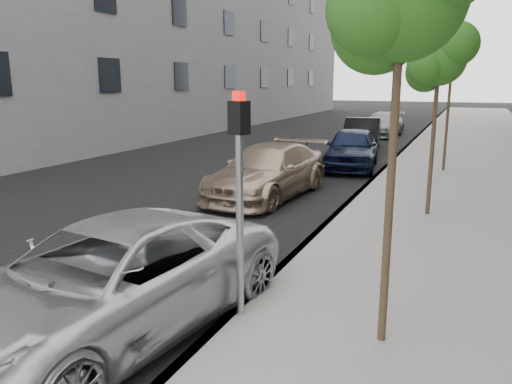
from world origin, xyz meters
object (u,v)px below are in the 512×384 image
Objects in this scene: sedan_blue at (352,148)px; sedan_rear at (382,124)px; minivan at (108,281)px; sedan_black at (362,134)px; tree_mid at (440,59)px; suv at (268,171)px; tree_far at (453,55)px; signal_pole at (239,179)px.

sedan_blue is 11.91m from sedan_rear.
sedan_black is at bearing 100.22° from minivan.
sedan_blue is at bearing -90.53° from sedan_black.
minivan is 25.79m from sedan_rear.
tree_mid is 0.83× the size of minivan.
tree_mid is 0.97× the size of sedan_blue.
minivan is at bearing -114.26° from tree_mid.
tree_mid reaches higher than suv.
sedan_rear is (-0.79, 25.78, -0.04)m from minivan.
tree_far reaches higher than sedan_rear.
tree_far reaches higher than signal_pole.
sedan_black reaches higher than suv.
signal_pole is at bearing 40.88° from minivan.
tree_mid is 0.92× the size of sedan_rear.
tree_far reaches higher than suv.
tree_far reaches higher than minivan.
tree_mid reaches higher than signal_pole.
tree_far is 14.80m from minivan.
sedan_rear is at bearing 83.51° from sedan_black.
minivan reaches higher than sedan_rear.
minivan is (-3.38, -7.50, -3.02)m from tree_mid.
sedan_rear is (-0.17, 6.70, -0.07)m from sedan_black.
signal_pole is at bearing -98.38° from tree_far.
suv is (-4.48, 0.72, -3.01)m from tree_mid.
minivan is 1.04× the size of suv.
signal_pole is 24.98m from sedan_rear.
signal_pole is (-1.93, -6.58, -1.73)m from tree_mid.
sedan_rear is (-4.17, 11.77, -3.42)m from tree_far.
tree_far reaches higher than sedan_blue.
signal_pole reaches higher than sedan_rear.
sedan_rear is (-4.17, 18.27, -3.06)m from tree_mid.
sedan_blue is 0.98× the size of sedan_black.
tree_far is 8.05m from suv.
tree_mid is 0.93× the size of tree_far.
minivan is at bearing -103.58° from tree_far.
minivan is 19.09m from sedan_black.
tree_mid is at bearing -72.78° from sedan_rear.
suv is at bearing -86.63° from sedan_rear.
tree_far is at bearing -59.67° from sedan_black.
sedan_rear is (-2.24, 24.85, -1.33)m from signal_pole.
sedan_rear is at bearing 117.73° from signal_pole.
tree_far is 0.99× the size of sedan_rear.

